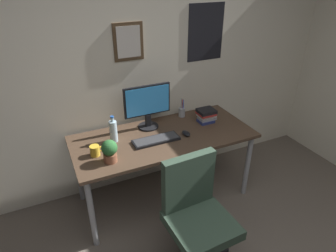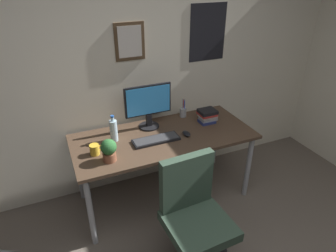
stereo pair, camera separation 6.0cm
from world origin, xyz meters
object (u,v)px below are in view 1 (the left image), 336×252
keyboard (156,140)px  pen_cup (182,112)px  computer_mouse (186,133)px  book_stack_left (206,115)px  monitor (147,105)px  water_bottle (113,131)px  coffee_mug_near (95,151)px  office_chair (196,211)px  potted_plant (110,150)px

keyboard → pen_cup: 0.57m
computer_mouse → book_stack_left: bearing=27.1°
monitor → water_bottle: bearing=-162.2°
computer_mouse → coffee_mug_near: 0.85m
pen_cup → monitor: bearing=-170.2°
office_chair → potted_plant: bearing=127.9°
computer_mouse → water_bottle: size_ratio=0.44×
computer_mouse → water_bottle: 0.67m
monitor → pen_cup: bearing=9.8°
water_bottle → book_stack_left: size_ratio=1.38×
computer_mouse → book_stack_left: (0.32, 0.16, 0.05)m
computer_mouse → potted_plant: 0.77m
computer_mouse → water_bottle: bearing=164.6°
monitor → coffee_mug_near: (-0.58, -0.28, -0.19)m
office_chair → pen_cup: size_ratio=4.75×
potted_plant → book_stack_left: 1.11m
office_chair → monitor: size_ratio=2.07×
computer_mouse → potted_plant: potted_plant is taller
monitor → pen_cup: (0.41, 0.07, -0.19)m
pen_cup → water_bottle: bearing=-166.3°
keyboard → water_bottle: (-0.35, 0.16, 0.09)m
computer_mouse → book_stack_left: 0.36m
book_stack_left → keyboard: bearing=-166.8°
monitor → office_chair: bearing=-91.5°
monitor → computer_mouse: bearing=-48.5°
monitor → water_bottle: 0.42m
office_chair → keyboard: office_chair is taller
office_chair → computer_mouse: 0.81m
office_chair → water_bottle: 1.01m
office_chair → book_stack_left: bearing=55.4°
office_chair → book_stack_left: 1.11m
pen_cup → keyboard: bearing=-141.5°
monitor → book_stack_left: size_ratio=2.51×
keyboard → potted_plant: potted_plant is taller
coffee_mug_near → book_stack_left: size_ratio=0.65×
keyboard → water_bottle: size_ratio=1.70×
monitor → coffee_mug_near: monitor is taller
coffee_mug_near → pen_cup: size_ratio=0.60×
keyboard → coffee_mug_near: 0.55m
pen_cup → office_chair: bearing=-111.8°
monitor → water_bottle: (-0.38, -0.12, -0.13)m
monitor → potted_plant: size_ratio=2.36×
office_chair → water_bottle: size_ratio=3.76×
keyboard → pen_cup: bearing=38.5°
office_chair → water_bottle: bearing=111.5°
potted_plant → water_bottle: bearing=68.9°
keyboard → book_stack_left: (0.62, 0.14, 0.06)m
coffee_mug_near → monitor: bearing=25.6°
office_chair → coffee_mug_near: office_chair is taller
water_bottle → potted_plant: 0.32m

